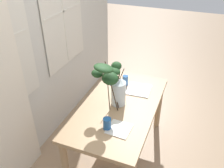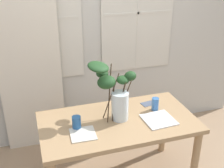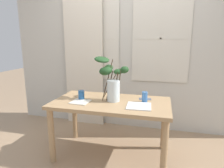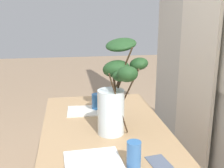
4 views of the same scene
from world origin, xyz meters
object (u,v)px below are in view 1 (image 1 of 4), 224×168
(plate_square_left, at_px, (119,129))
(drinking_glass_blue_right, at_px, (125,81))
(plate_square_right, at_px, (139,90))
(dining_table, at_px, (119,113))
(vase_with_branches, at_px, (114,84))
(drinking_glass_blue_left, at_px, (107,124))

(plate_square_left, bearing_deg, drinking_glass_blue_right, 14.55)
(plate_square_right, bearing_deg, drinking_glass_blue_right, 75.77)
(dining_table, bearing_deg, plate_square_right, -17.02)
(vase_with_branches, distance_m, plate_square_right, 0.49)
(plate_square_right, bearing_deg, vase_with_branches, 154.93)
(drinking_glass_blue_left, bearing_deg, vase_with_branches, 11.85)
(drinking_glass_blue_left, height_order, plate_square_right, drinking_glass_blue_left)
(plate_square_left, distance_m, plate_square_right, 0.72)
(vase_with_branches, distance_m, plate_square_left, 0.47)
(drinking_glass_blue_right, height_order, plate_square_left, drinking_glass_blue_right)
(drinking_glass_blue_right, bearing_deg, plate_square_right, -104.23)
(vase_with_branches, distance_m, drinking_glass_blue_left, 0.43)
(dining_table, bearing_deg, plate_square_left, -161.00)
(drinking_glass_blue_left, distance_m, drinking_glass_blue_right, 0.81)
(drinking_glass_blue_left, height_order, plate_square_left, drinking_glass_blue_left)
(drinking_glass_blue_right, distance_m, plate_square_right, 0.20)
(plate_square_left, height_order, plate_square_right, plate_square_right)
(dining_table, relative_size, plate_square_right, 5.26)
(vase_with_branches, height_order, plate_square_left, vase_with_branches)
(drinking_glass_blue_right, distance_m, plate_square_left, 0.80)
(drinking_glass_blue_left, xyz_separation_m, plate_square_left, (0.03, -0.11, -0.06))
(dining_table, relative_size, vase_with_branches, 2.56)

